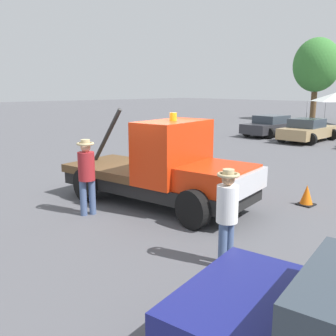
{
  "coord_description": "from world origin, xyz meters",
  "views": [
    {
      "loc": [
        7.46,
        -6.25,
        3.05
      ],
      "look_at": [
        0.5,
        0.0,
        1.05
      ],
      "focal_mm": 40.0,
      "sensor_mm": 36.0,
      "label": 1
    }
  ],
  "objects_px": {
    "tree_left": "(317,65)",
    "traffic_cone": "(307,196)",
    "person_near_truck": "(227,210)",
    "parked_car_tan": "(307,130)",
    "person_at_hood": "(87,171)",
    "parked_car_charcoal": "(273,126)",
    "tow_truck": "(165,170)"
  },
  "relations": [
    {
      "from": "tow_truck",
      "to": "parked_car_tan",
      "type": "bearing_deg",
      "value": 92.84
    },
    {
      "from": "parked_car_tan",
      "to": "parked_car_charcoal",
      "type": "bearing_deg",
      "value": 70.28
    },
    {
      "from": "tow_truck",
      "to": "parked_car_charcoal",
      "type": "distance_m",
      "value": 16.42
    },
    {
      "from": "person_at_hood",
      "to": "traffic_cone",
      "type": "distance_m",
      "value": 5.76
    },
    {
      "from": "person_at_hood",
      "to": "parked_car_charcoal",
      "type": "relative_size",
      "value": 0.39
    },
    {
      "from": "parked_car_charcoal",
      "to": "parked_car_tan",
      "type": "height_order",
      "value": "same"
    },
    {
      "from": "tow_truck",
      "to": "parked_car_charcoal",
      "type": "xyz_separation_m",
      "value": [
        -6.47,
        15.09,
        -0.3
      ]
    },
    {
      "from": "parked_car_tan",
      "to": "tow_truck",
      "type": "bearing_deg",
      "value": -169.39
    },
    {
      "from": "tow_truck",
      "to": "traffic_cone",
      "type": "relative_size",
      "value": 10.27
    },
    {
      "from": "person_near_truck",
      "to": "parked_car_tan",
      "type": "distance_m",
      "value": 17.22
    },
    {
      "from": "tow_truck",
      "to": "parked_car_charcoal",
      "type": "bearing_deg",
      "value": 101.88
    },
    {
      "from": "person_near_truck",
      "to": "parked_car_charcoal",
      "type": "bearing_deg",
      "value": 115.19
    },
    {
      "from": "tree_left",
      "to": "traffic_cone",
      "type": "height_order",
      "value": "tree_left"
    },
    {
      "from": "tree_left",
      "to": "parked_car_tan",
      "type": "bearing_deg",
      "value": -63.71
    },
    {
      "from": "traffic_cone",
      "to": "parked_car_tan",
      "type": "bearing_deg",
      "value": 118.01
    },
    {
      "from": "tow_truck",
      "to": "tree_left",
      "type": "height_order",
      "value": "tree_left"
    },
    {
      "from": "parked_car_tan",
      "to": "tree_left",
      "type": "distance_m",
      "value": 16.62
    },
    {
      "from": "tow_truck",
      "to": "traffic_cone",
      "type": "distance_m",
      "value": 3.81
    },
    {
      "from": "parked_car_charcoal",
      "to": "traffic_cone",
      "type": "relative_size",
      "value": 8.7
    },
    {
      "from": "person_near_truck",
      "to": "parked_car_tan",
      "type": "relative_size",
      "value": 0.39
    },
    {
      "from": "tow_truck",
      "to": "parked_car_tan",
      "type": "distance_m",
      "value": 14.71
    },
    {
      "from": "person_near_truck",
      "to": "tree_left",
      "type": "xyz_separation_m",
      "value": [
        -13.97,
        30.11,
        4.15
      ]
    },
    {
      "from": "person_near_truck",
      "to": "traffic_cone",
      "type": "relative_size",
      "value": 3.15
    },
    {
      "from": "person_at_hood",
      "to": "tree_left",
      "type": "height_order",
      "value": "tree_left"
    },
    {
      "from": "parked_car_charcoal",
      "to": "traffic_cone",
      "type": "xyz_separation_m",
      "value": [
        8.97,
        -12.29,
        -0.39
      ]
    },
    {
      "from": "tow_truck",
      "to": "person_at_hood",
      "type": "xyz_separation_m",
      "value": [
        -0.71,
        -1.91,
        0.15
      ]
    },
    {
      "from": "person_near_truck",
      "to": "tree_left",
      "type": "distance_m",
      "value": 33.45
    },
    {
      "from": "person_near_truck",
      "to": "traffic_cone",
      "type": "distance_m",
      "value": 4.45
    },
    {
      "from": "person_at_hood",
      "to": "parked_car_tan",
      "type": "height_order",
      "value": "person_at_hood"
    },
    {
      "from": "traffic_cone",
      "to": "person_near_truck",
      "type": "bearing_deg",
      "value": -79.52
    },
    {
      "from": "person_near_truck",
      "to": "tree_left",
      "type": "bearing_deg",
      "value": 109.63
    },
    {
      "from": "parked_car_charcoal",
      "to": "person_near_truck",
      "type": "bearing_deg",
      "value": -148.11
    }
  ]
}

